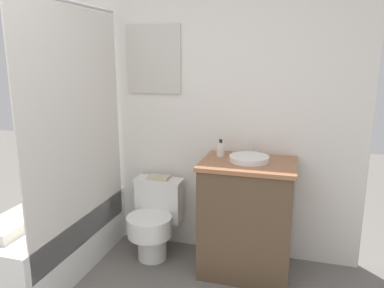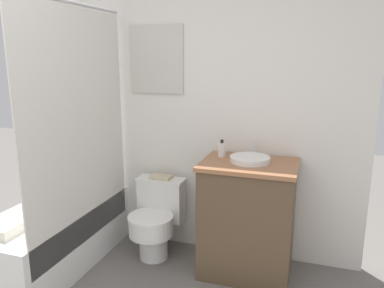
{
  "view_description": "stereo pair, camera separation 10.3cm",
  "coord_description": "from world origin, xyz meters",
  "px_view_note": "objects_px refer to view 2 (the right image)",
  "views": [
    {
      "loc": [
        1.05,
        -0.83,
        1.61
      ],
      "look_at": [
        0.33,
        1.63,
        1.02
      ],
      "focal_mm": 35.0,
      "sensor_mm": 36.0,
      "label": 1
    },
    {
      "loc": [
        1.15,
        -0.8,
        1.61
      ],
      "look_at": [
        0.33,
        1.63,
        1.02
      ],
      "focal_mm": 35.0,
      "sensor_mm": 36.0,
      "label": 2
    }
  ],
  "objects_px": {
    "sink": "(250,159)",
    "soap_bottle": "(222,149)",
    "toilet": "(156,218)",
    "book_on_tank": "(161,177)"
  },
  "relations": [
    {
      "from": "sink",
      "to": "soap_bottle",
      "type": "bearing_deg",
      "value": 160.9
    },
    {
      "from": "toilet",
      "to": "book_on_tank",
      "type": "xyz_separation_m",
      "value": [
        0.0,
        0.12,
        0.32
      ]
    },
    {
      "from": "sink",
      "to": "toilet",
      "type": "bearing_deg",
      "value": 180.0
    },
    {
      "from": "toilet",
      "to": "soap_bottle",
      "type": "height_order",
      "value": "soap_bottle"
    },
    {
      "from": "toilet",
      "to": "soap_bottle",
      "type": "distance_m",
      "value": 0.81
    },
    {
      "from": "book_on_tank",
      "to": "sink",
      "type": "bearing_deg",
      "value": -9.07
    },
    {
      "from": "toilet",
      "to": "book_on_tank",
      "type": "distance_m",
      "value": 0.34
    },
    {
      "from": "sink",
      "to": "soap_bottle",
      "type": "xyz_separation_m",
      "value": [
        -0.23,
        0.08,
        0.04
      ]
    },
    {
      "from": "soap_bottle",
      "to": "book_on_tank",
      "type": "height_order",
      "value": "soap_bottle"
    },
    {
      "from": "toilet",
      "to": "soap_bottle",
      "type": "relative_size",
      "value": 4.75
    }
  ]
}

